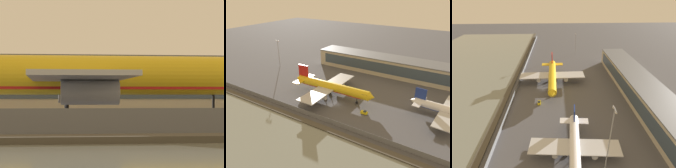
# 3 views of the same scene
# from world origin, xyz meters

# --- Properties ---
(ground_plane) EXTENTS (500.00, 500.00, 0.00)m
(ground_plane) POSITION_xyz_m (0.00, 0.00, 0.00)
(ground_plane) COLOR #4C4C51
(shoreline_seawall) EXTENTS (320.00, 3.00, 0.50)m
(shoreline_seawall) POSITION_xyz_m (0.00, -20.50, 0.25)
(shoreline_seawall) COLOR #474238
(shoreline_seawall) RESTS_ON ground
(perimeter_fence) EXTENTS (280.00, 0.10, 2.33)m
(perimeter_fence) POSITION_xyz_m (0.00, -16.00, 1.16)
(perimeter_fence) COLOR slate
(perimeter_fence) RESTS_ON ground
(cargo_jet_yellow) EXTENTS (49.31, 41.89, 14.79)m
(cargo_jet_yellow) POSITION_xyz_m (-7.60, 6.03, 5.65)
(cargo_jet_yellow) COLOR yellow
(cargo_jet_yellow) RESTS_ON ground
(baggage_tug) EXTENTS (3.24, 1.68, 1.80)m
(baggage_tug) POSITION_xyz_m (16.00, -0.91, 0.81)
(baggage_tug) COLOR yellow
(baggage_tug) RESTS_ON ground
(terminal_building) EXTENTS (112.75, 16.84, 11.64)m
(terminal_building) POSITION_xyz_m (11.49, 55.50, 5.83)
(terminal_building) COLOR #BCB299
(terminal_building) RESTS_ON ground
(apron_light_mast_apron_west) EXTENTS (3.20, 0.40, 19.63)m
(apron_light_mast_apron_west) POSITION_xyz_m (-68.44, 27.39, 11.08)
(apron_light_mast_apron_west) COLOR #93969B
(apron_light_mast_apron_west) RESTS_ON ground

